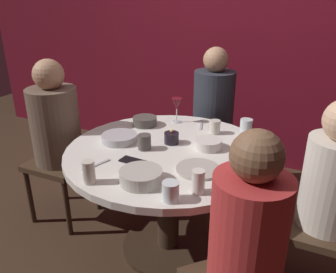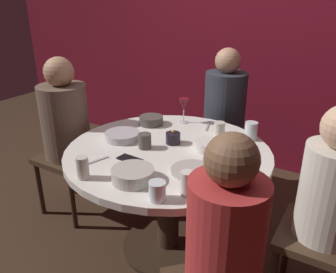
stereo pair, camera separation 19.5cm
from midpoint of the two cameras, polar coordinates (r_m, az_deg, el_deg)
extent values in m
plane|color=#382619|center=(2.38, -2.47, -18.10)|extent=(8.00, 8.00, 0.00)
cube|color=maroon|center=(3.26, 10.18, 17.94)|extent=(6.00, 0.10, 2.60)
cylinder|color=silver|center=(1.99, -2.81, -2.71)|extent=(1.21, 1.21, 0.04)
cylinder|color=#332319|center=(2.17, -2.62, -11.31)|extent=(0.14, 0.14, 0.68)
cylinder|color=#2D2116|center=(2.37, -2.47, -17.82)|extent=(0.60, 0.60, 0.03)
cube|color=#3F2D1E|center=(2.57, -19.77, -4.19)|extent=(0.40, 0.40, 0.04)
cylinder|color=brown|center=(2.46, -20.63, 1.67)|extent=(0.33, 0.33, 0.52)
sphere|color=tan|center=(2.37, -21.81, 9.64)|extent=(0.20, 0.20, 0.20)
cylinder|color=#332319|center=(2.70, -24.23, -9.31)|extent=(0.04, 0.04, 0.43)
cylinder|color=#332319|center=(2.48, -18.84, -11.45)|extent=(0.04, 0.04, 0.43)
cylinder|color=#332319|center=(2.89, -19.31, -6.28)|extent=(0.04, 0.04, 0.43)
cylinder|color=#332319|center=(2.69, -13.96, -7.96)|extent=(0.04, 0.04, 0.43)
cube|color=#3F2D1E|center=(2.83, 5.43, -0.33)|extent=(0.40, 0.40, 0.04)
cylinder|color=#2D333D|center=(2.73, 5.66, 5.29)|extent=(0.32, 0.32, 0.54)
sphere|color=tan|center=(2.65, 5.96, 12.72)|extent=(0.20, 0.20, 0.20)
cylinder|color=#332319|center=(3.13, 3.39, -2.66)|extent=(0.04, 0.04, 0.43)
cylinder|color=#332319|center=(2.85, 0.86, -5.35)|extent=(0.04, 0.04, 0.43)
cylinder|color=#332319|center=(3.04, 9.38, -3.79)|extent=(0.04, 0.04, 0.43)
cylinder|color=#332319|center=(2.75, 7.41, -6.71)|extent=(0.04, 0.04, 0.43)
cube|color=#3F2D1E|center=(1.94, 22.03, -13.98)|extent=(0.40, 0.40, 0.04)
cylinder|color=beige|center=(1.81, 23.22, -7.42)|extent=(0.29, 0.29, 0.47)
cylinder|color=#332319|center=(2.22, 16.94, -15.62)|extent=(0.04, 0.04, 0.43)
cylinder|color=#332319|center=(1.96, 15.28, -21.47)|extent=(0.04, 0.04, 0.43)
cylinder|color=#B22D2D|center=(1.32, 8.99, -16.77)|extent=(0.40, 0.40, 0.51)
sphere|color=brown|center=(1.13, 10.03, -3.37)|extent=(0.19, 0.19, 0.19)
cylinder|color=black|center=(2.05, -2.13, -0.30)|extent=(0.09, 0.09, 0.07)
sphere|color=#F9D159|center=(2.03, -2.15, 0.89)|extent=(0.02, 0.02, 0.02)
cylinder|color=silver|center=(2.40, -0.86, 2.48)|extent=(0.06, 0.06, 0.01)
cylinder|color=silver|center=(2.39, -0.87, 3.56)|extent=(0.01, 0.01, 0.09)
cone|color=maroon|center=(2.36, -0.88, 5.51)|extent=(0.08, 0.08, 0.08)
cylinder|color=#B2ADA3|center=(1.75, 1.91, -5.59)|extent=(0.23, 0.23, 0.01)
cube|color=black|center=(1.86, -9.02, -4.18)|extent=(0.14, 0.08, 0.01)
cylinder|color=#B7B7BC|center=(2.12, -10.83, -0.27)|extent=(0.22, 0.22, 0.05)
cylinder|color=#4C4742|center=(2.35, -6.31, 2.55)|extent=(0.17, 0.17, 0.06)
cylinder|color=#B2ADA3|center=(1.65, -7.99, -6.78)|extent=(0.21, 0.21, 0.07)
cylinder|color=silver|center=(1.99, 3.98, -1.30)|extent=(0.16, 0.16, 0.05)
cylinder|color=beige|center=(1.68, -16.48, -5.87)|extent=(0.06, 0.06, 0.12)
cylinder|color=silver|center=(2.18, 10.55, 1.42)|extent=(0.08, 0.08, 0.11)
cylinder|color=silver|center=(1.54, 1.47, -7.74)|extent=(0.06, 0.06, 0.11)
cylinder|color=#4C4742|center=(1.98, -6.82, -0.99)|extent=(0.08, 0.08, 0.09)
cylinder|color=beige|center=(2.20, 5.42, 1.56)|extent=(0.07, 0.07, 0.09)
cylinder|color=silver|center=(1.50, -3.36, -9.32)|extent=(0.08, 0.08, 0.09)
cube|color=#B7B7BC|center=(1.86, -15.00, -4.75)|extent=(0.07, 0.18, 0.01)
cube|color=#B7B7BC|center=(2.35, 3.22, 1.96)|extent=(0.07, 0.18, 0.01)
camera|label=1|loc=(0.10, -92.86, -1.21)|focal=36.15mm
camera|label=2|loc=(0.10, 87.14, 1.21)|focal=36.15mm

